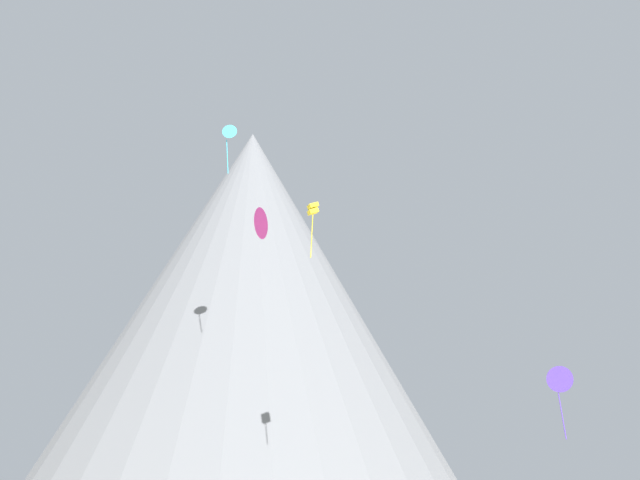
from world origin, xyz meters
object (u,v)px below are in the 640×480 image
at_px(kite_magenta_mid, 262,223).
at_px(rock_massif, 253,322).
at_px(kite_indigo_low, 560,380).
at_px(kite_cyan_high, 230,133).
at_px(kite_yellow_high, 313,210).

bearing_deg(kite_magenta_mid, rock_massif, -21.68).
distance_m(rock_massif, kite_indigo_low, 57.27).
distance_m(rock_massif, kite_magenta_mid, 59.20).
relative_size(kite_magenta_mid, kite_indigo_low, 0.41).
height_order(rock_massif, kite_magenta_mid, rock_massif).
relative_size(kite_magenta_mid, kite_cyan_high, 0.40).
bearing_deg(kite_cyan_high, kite_indigo_low, 144.01).
height_order(kite_cyan_high, kite_indigo_low, kite_cyan_high).
bearing_deg(kite_yellow_high, kite_cyan_high, -156.00).
relative_size(kite_yellow_high, kite_cyan_high, 0.93).
xyz_separation_m(kite_magenta_mid, kite_yellow_high, (2.28, 19.92, 7.17)).
xyz_separation_m(kite_yellow_high, kite_cyan_high, (-8.75, 8.73, 10.96)).
distance_m(kite_yellow_high, kite_cyan_high, 16.52).
height_order(kite_magenta_mid, kite_yellow_high, kite_yellow_high).
xyz_separation_m(kite_yellow_high, kite_indigo_low, (17.83, -9.95, -15.87)).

